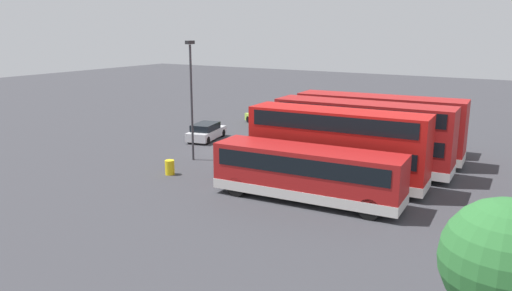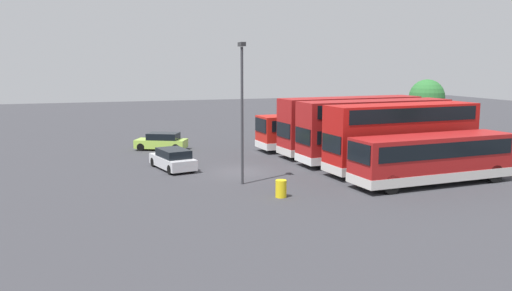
{
  "view_description": "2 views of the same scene",
  "coord_description": "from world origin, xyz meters",
  "px_view_note": "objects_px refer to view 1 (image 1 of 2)",
  "views": [
    {
      "loc": [
        30.83,
        21.19,
        9.26
      ],
      "look_at": [
        1.35,
        3.02,
        1.1
      ],
      "focal_mm": 35.24,
      "sensor_mm": 36.0,
      "label": 1
    },
    {
      "loc": [
        33.31,
        -10.03,
        7.18
      ],
      "look_at": [
        -1.35,
        1.58,
        1.5
      ],
      "focal_mm": 37.2,
      "sensor_mm": 36.0,
      "label": 2
    }
  ],
  "objects_px": {
    "bus_double_decker_fourth": "(337,145)",
    "bus_single_deck_fifth": "(307,172)",
    "bus_single_deck_near_end": "(383,128)",
    "bus_double_decker_third": "(362,134)",
    "car_hatchback_silver": "(206,132)",
    "bus_double_decker_second": "(379,125)",
    "waste_bin_yellow": "(170,167)",
    "lamp_post_tall": "(191,92)",
    "car_small_green": "(264,117)"
  },
  "relations": [
    {
      "from": "bus_double_decker_third",
      "to": "car_small_green",
      "type": "distance_m",
      "value": 17.58
    },
    {
      "from": "bus_double_decker_third",
      "to": "bus_double_decker_second",
      "type": "bearing_deg",
      "value": -179.41
    },
    {
      "from": "bus_double_decker_fourth",
      "to": "car_small_green",
      "type": "height_order",
      "value": "bus_double_decker_fourth"
    },
    {
      "from": "bus_double_decker_third",
      "to": "bus_single_deck_fifth",
      "type": "xyz_separation_m",
      "value": [
        7.28,
        -0.38,
        -0.83
      ]
    },
    {
      "from": "bus_single_deck_fifth",
      "to": "car_hatchback_silver",
      "type": "xyz_separation_m",
      "value": [
        -9.4,
        -13.98,
        -0.92
      ]
    },
    {
      "from": "bus_single_deck_near_end",
      "to": "lamp_post_tall",
      "type": "xyz_separation_m",
      "value": [
        10.63,
        -10.41,
        3.26
      ]
    },
    {
      "from": "lamp_post_tall",
      "to": "bus_double_decker_third",
      "type": "bearing_deg",
      "value": 108.08
    },
    {
      "from": "bus_double_decker_second",
      "to": "waste_bin_yellow",
      "type": "height_order",
      "value": "bus_double_decker_second"
    },
    {
      "from": "bus_double_decker_third",
      "to": "car_hatchback_silver",
      "type": "distance_m",
      "value": 14.62
    },
    {
      "from": "bus_double_decker_fourth",
      "to": "bus_single_deck_fifth",
      "type": "bearing_deg",
      "value": -3.2
    },
    {
      "from": "bus_double_decker_second",
      "to": "bus_double_decker_third",
      "type": "xyz_separation_m",
      "value": [
        3.59,
        0.04,
        -0.0
      ]
    },
    {
      "from": "bus_single_deck_near_end",
      "to": "bus_double_decker_fourth",
      "type": "distance_m",
      "value": 10.74
    },
    {
      "from": "bus_single_deck_near_end",
      "to": "bus_double_decker_third",
      "type": "xyz_separation_m",
      "value": [
        6.98,
        0.75,
        0.83
      ]
    },
    {
      "from": "bus_double_decker_fourth",
      "to": "waste_bin_yellow",
      "type": "xyz_separation_m",
      "value": [
        3.64,
        -9.93,
        -1.97
      ]
    },
    {
      "from": "bus_double_decker_fourth",
      "to": "car_hatchback_silver",
      "type": "xyz_separation_m",
      "value": [
        -5.84,
        -14.18,
        -1.75
      ]
    },
    {
      "from": "bus_double_decker_second",
      "to": "waste_bin_yellow",
      "type": "xyz_separation_m",
      "value": [
        10.95,
        -10.08,
        -1.97
      ]
    },
    {
      "from": "bus_double_decker_fourth",
      "to": "waste_bin_yellow",
      "type": "distance_m",
      "value": 10.76
    },
    {
      "from": "bus_single_deck_near_end",
      "to": "waste_bin_yellow",
      "type": "height_order",
      "value": "bus_single_deck_near_end"
    },
    {
      "from": "bus_single_deck_near_end",
      "to": "car_small_green",
      "type": "height_order",
      "value": "bus_single_deck_near_end"
    },
    {
      "from": "bus_double_decker_fourth",
      "to": "car_small_green",
      "type": "relative_size",
      "value": 2.37
    },
    {
      "from": "bus_double_decker_fourth",
      "to": "waste_bin_yellow",
      "type": "bearing_deg",
      "value": -69.87
    },
    {
      "from": "car_hatchback_silver",
      "to": "waste_bin_yellow",
      "type": "relative_size",
      "value": 4.9
    },
    {
      "from": "bus_double_decker_third",
      "to": "car_small_green",
      "type": "height_order",
      "value": "bus_double_decker_third"
    },
    {
      "from": "bus_double_decker_third",
      "to": "bus_double_decker_fourth",
      "type": "xyz_separation_m",
      "value": [
        3.72,
        -0.18,
        -0.0
      ]
    },
    {
      "from": "bus_double_decker_third",
      "to": "bus_single_deck_fifth",
      "type": "bearing_deg",
      "value": -2.98
    },
    {
      "from": "bus_single_deck_fifth",
      "to": "car_hatchback_silver",
      "type": "bearing_deg",
      "value": -123.91
    },
    {
      "from": "bus_double_decker_third",
      "to": "car_hatchback_silver",
      "type": "height_order",
      "value": "bus_double_decker_third"
    },
    {
      "from": "waste_bin_yellow",
      "to": "car_small_green",
      "type": "bearing_deg",
      "value": -168.42
    },
    {
      "from": "bus_double_decker_fourth",
      "to": "bus_single_deck_fifth",
      "type": "height_order",
      "value": "bus_double_decker_fourth"
    },
    {
      "from": "bus_double_decker_second",
      "to": "waste_bin_yellow",
      "type": "distance_m",
      "value": 15.01
    },
    {
      "from": "bus_double_decker_fourth",
      "to": "bus_single_deck_fifth",
      "type": "relative_size",
      "value": 1.02
    },
    {
      "from": "bus_single_deck_fifth",
      "to": "bus_double_decker_fourth",
      "type": "bearing_deg",
      "value": 176.8
    },
    {
      "from": "bus_single_deck_fifth",
      "to": "lamp_post_tall",
      "type": "bearing_deg",
      "value": -108.62
    },
    {
      "from": "car_hatchback_silver",
      "to": "waste_bin_yellow",
      "type": "height_order",
      "value": "car_hatchback_silver"
    },
    {
      "from": "bus_single_deck_near_end",
      "to": "bus_single_deck_fifth",
      "type": "height_order",
      "value": "same"
    },
    {
      "from": "bus_single_deck_fifth",
      "to": "car_small_green",
      "type": "xyz_separation_m",
      "value": [
        -18.0,
        -13.44,
        -0.92
      ]
    },
    {
      "from": "bus_double_decker_third",
      "to": "car_hatchback_silver",
      "type": "bearing_deg",
      "value": -98.4
    },
    {
      "from": "bus_single_deck_near_end",
      "to": "car_small_green",
      "type": "bearing_deg",
      "value": -105.98
    },
    {
      "from": "bus_double_decker_third",
      "to": "bus_single_deck_fifth",
      "type": "relative_size",
      "value": 1.11
    },
    {
      "from": "bus_single_deck_fifth",
      "to": "car_small_green",
      "type": "relative_size",
      "value": 2.33
    },
    {
      "from": "car_small_green",
      "to": "lamp_post_tall",
      "type": "xyz_separation_m",
      "value": [
        14.37,
        2.66,
        4.18
      ]
    },
    {
      "from": "bus_double_decker_second",
      "to": "bus_double_decker_third",
      "type": "distance_m",
      "value": 3.59
    },
    {
      "from": "bus_double_decker_third",
      "to": "lamp_post_tall",
      "type": "relative_size",
      "value": 1.4
    },
    {
      "from": "bus_double_decker_second",
      "to": "car_small_green",
      "type": "bearing_deg",
      "value": -117.36
    },
    {
      "from": "bus_double_decker_fourth",
      "to": "bus_double_decker_second",
      "type": "bearing_deg",
      "value": 178.89
    },
    {
      "from": "bus_single_deck_near_end",
      "to": "bus_double_decker_second",
      "type": "bearing_deg",
      "value": 11.95
    },
    {
      "from": "bus_double_decker_second",
      "to": "car_hatchback_silver",
      "type": "distance_m",
      "value": 14.5
    },
    {
      "from": "car_small_green",
      "to": "bus_single_deck_near_end",
      "type": "bearing_deg",
      "value": 74.02
    },
    {
      "from": "bus_double_decker_third",
      "to": "car_hatchback_silver",
      "type": "relative_size",
      "value": 2.52
    },
    {
      "from": "bus_double_decker_fourth",
      "to": "lamp_post_tall",
      "type": "relative_size",
      "value": 1.29
    }
  ]
}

